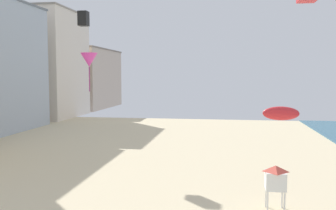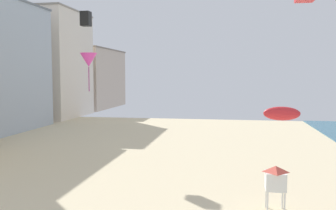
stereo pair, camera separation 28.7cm
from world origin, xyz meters
name	(u,v)px [view 1 (the left image)]	position (x,y,z in m)	size (l,w,h in m)	color
boardwalk_hotel_far	(47,64)	(-26.18, 59.73, 9.56)	(10.86, 14.82, 19.12)	silver
boardwalk_hotel_distant	(87,78)	(-26.18, 79.06, 6.82)	(10.83, 21.37, 13.62)	#C6B29E
lifeguard_stand	(275,178)	(8.80, 17.57, 1.84)	(1.10, 1.10, 2.55)	white
kite_red_parafoil	(281,113)	(9.49, 20.87, 5.14)	(2.28, 0.63, 0.89)	red
kite_black_box	(83,19)	(-7.84, 31.54, 13.09)	(0.90, 0.90, 1.42)	black
kite_magenta_delta	(89,60)	(-0.80, 14.49, 8.33)	(0.85, 0.85, 1.94)	#DB3D9E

